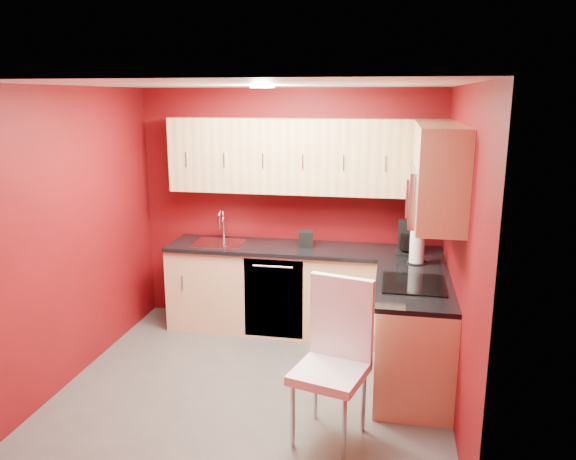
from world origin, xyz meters
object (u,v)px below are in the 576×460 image
(napkin_holder, at_px, (306,239))
(dining_chair, at_px, (330,364))
(sink, at_px, (219,239))
(paper_towel, at_px, (417,247))
(microwave, at_px, (433,195))
(coffee_maker, at_px, (408,238))

(napkin_holder, xyz_separation_m, dining_chair, (0.48, -1.92, -0.41))
(sink, distance_m, dining_chair, 2.38)
(napkin_holder, height_order, dining_chair, dining_chair)
(napkin_holder, bearing_deg, paper_towel, -20.40)
(napkin_holder, xyz_separation_m, paper_towel, (1.10, -0.41, 0.08))
(dining_chair, bearing_deg, microwave, 67.20)
(sink, height_order, coffee_maker, sink)
(coffee_maker, bearing_deg, napkin_holder, 179.02)
(sink, xyz_separation_m, coffee_maker, (1.94, -0.08, 0.13))
(microwave, bearing_deg, napkin_holder, 138.61)
(microwave, xyz_separation_m, dining_chair, (-0.69, -0.88, -1.08))
(microwave, relative_size, coffee_maker, 2.36)
(sink, relative_size, napkin_holder, 3.31)
(sink, distance_m, napkin_holder, 0.92)
(microwave, distance_m, dining_chair, 1.56)
(coffee_maker, relative_size, dining_chair, 0.28)
(napkin_holder, bearing_deg, microwave, -41.39)
(microwave, height_order, dining_chair, microwave)
(sink, height_order, paper_towel, sink)
(microwave, xyz_separation_m, coffee_maker, (-0.15, 0.92, -0.59))
(microwave, relative_size, paper_towel, 2.47)
(microwave, bearing_deg, coffee_maker, 99.49)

